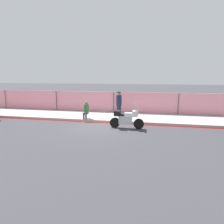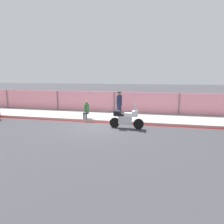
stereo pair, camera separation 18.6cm
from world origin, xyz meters
name	(u,v)px [view 1 (the left image)]	position (x,y,z in m)	size (l,w,h in m)	color
ground_plane	(101,126)	(0.00, 0.00, 0.00)	(120.00, 120.00, 0.00)	#38383D
sidewalk	(109,117)	(0.00, 2.52, 0.09)	(37.75, 3.27, 0.18)	#9E9E99
curb_paint_stripe	(104,123)	(0.00, 0.80, 0.00)	(37.75, 0.18, 0.01)	red
storefront_fence	(114,103)	(0.00, 4.24, 0.91)	(35.86, 0.17, 1.82)	pink
motorcycle	(126,118)	(1.62, -0.12, 0.62)	(2.08, 0.53, 1.52)	black
officer_standing	(119,104)	(0.71, 2.57, 1.09)	(0.40, 0.40, 1.79)	#191E38
person_seated_on_curb	(86,109)	(-1.39, 1.31, 0.84)	(0.36, 0.62, 1.21)	#2D3342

